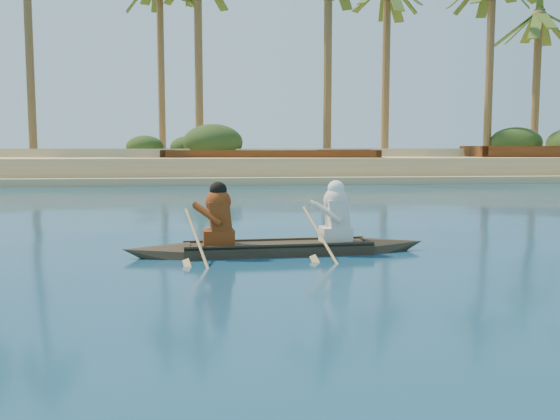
{
  "coord_description": "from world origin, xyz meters",
  "views": [
    {
      "loc": [
        -0.49,
        -8.63,
        2.02
      ],
      "look_at": [
        0.82,
        4.02,
        0.67
      ],
      "focal_mm": 40.0,
      "sensor_mm": 36.0,
      "label": 1
    }
  ],
  "objects": [
    {
      "name": "sandy_embankment",
      "position": [
        0.0,
        46.89,
        0.53
      ],
      "size": [
        150.0,
        51.0,
        1.5
      ],
      "color": "#E2C580",
      "rests_on": "ground"
    },
    {
      "name": "canoe",
      "position": [
        0.64,
        2.66,
        0.3
      ],
      "size": [
        5.67,
        1.13,
        1.55
      ],
      "rotation": [
        0.0,
        0.0,
        0.07
      ],
      "color": "#32291B",
      "rests_on": "ground"
    },
    {
      "name": "shrub_cluster",
      "position": [
        0.0,
        31.5,
        1.2
      ],
      "size": [
        100.0,
        6.0,
        2.4
      ],
      "primitive_type": null,
      "color": "#243814",
      "rests_on": "ground"
    },
    {
      "name": "barge_mid",
      "position": [
        2.73,
        27.0,
        0.7
      ],
      "size": [
        12.46,
        5.64,
        2.0
      ],
      "rotation": [
        0.0,
        0.0,
        -0.14
      ],
      "color": "#5C3113",
      "rests_on": "ground"
    },
    {
      "name": "ground",
      "position": [
        0.0,
        0.0,
        0.0
      ],
      "size": [
        160.0,
        160.0,
        0.0
      ],
      "primitive_type": "plane",
      "color": "navy",
      "rests_on": "ground"
    },
    {
      "name": "palm_grove",
      "position": [
        0.0,
        35.0,
        8.0
      ],
      "size": [
        110.0,
        14.0,
        16.0
      ],
      "primitive_type": null,
      "color": "#2E561E",
      "rests_on": "ground"
    }
  ]
}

